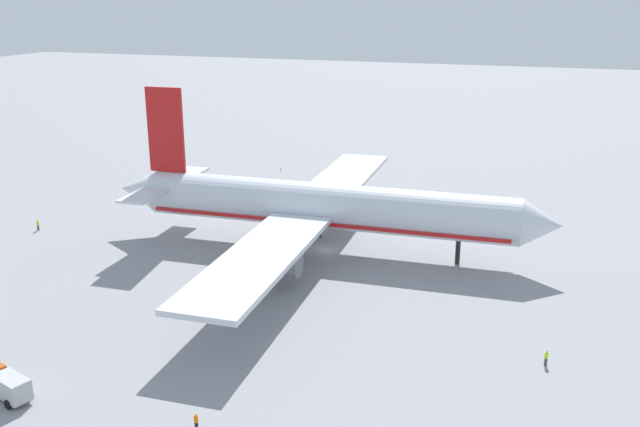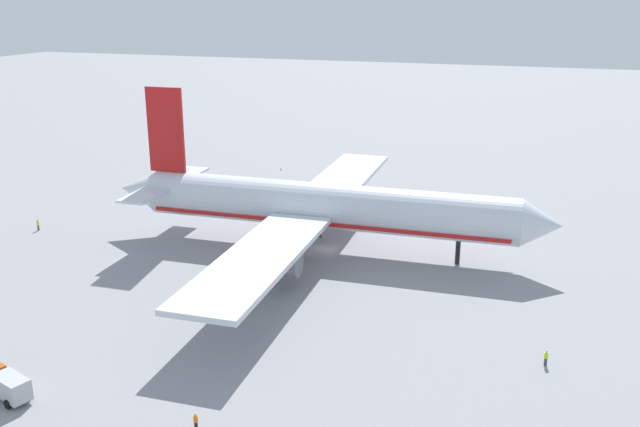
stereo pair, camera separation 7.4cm
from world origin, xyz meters
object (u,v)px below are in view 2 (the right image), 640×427
at_px(ground_worker_0, 38,225).
at_px(ground_worker_5, 546,358).
at_px(ground_worker_3, 196,422).
at_px(airliner, 319,207).
at_px(traffic_cone_1, 281,169).
at_px(service_truck_2, 5,384).
at_px(traffic_cone_0, 254,177).

xyz_separation_m(ground_worker_0, ground_worker_5, (80.34, -18.58, -0.03)).
bearing_deg(ground_worker_3, ground_worker_0, 141.68).
relative_size(airliner, traffic_cone_1, 138.71).
bearing_deg(service_truck_2, ground_worker_5, 25.15).
bearing_deg(service_truck_2, airliner, 72.43).
distance_m(ground_worker_3, ground_worker_5, 36.45).
xyz_separation_m(airliner, service_truck_2, (-15.28, -48.27, -5.32)).
xyz_separation_m(service_truck_2, ground_worker_5, (49.04, 23.02, -0.57)).
bearing_deg(traffic_cone_0, service_truck_2, -82.30).
bearing_deg(ground_worker_3, service_truck_2, -176.62).
height_order(ground_worker_0, ground_worker_3, ground_worker_0).
distance_m(service_truck_2, traffic_cone_0, 84.71).
height_order(service_truck_2, ground_worker_0, service_truck_2).
relative_size(ground_worker_0, ground_worker_5, 1.03).
bearing_deg(airliner, traffic_cone_1, 118.61).
relative_size(ground_worker_5, traffic_cone_0, 3.12).
bearing_deg(ground_worker_0, traffic_cone_0, 64.77).
height_order(ground_worker_5, traffic_cone_0, ground_worker_5).
relative_size(ground_worker_3, ground_worker_5, 0.97).
height_order(ground_worker_0, traffic_cone_1, ground_worker_0).
distance_m(service_truck_2, ground_worker_5, 54.17).
distance_m(service_truck_2, ground_worker_0, 52.06).
xyz_separation_m(traffic_cone_0, traffic_cone_1, (2.56, 8.48, 0.00)).
relative_size(service_truck_2, traffic_cone_0, 12.12).
xyz_separation_m(ground_worker_0, traffic_cone_0, (19.95, 42.33, -0.63)).
bearing_deg(airliner, ground_worker_0, -171.85).
distance_m(ground_worker_0, traffic_cone_0, 46.80).
xyz_separation_m(service_truck_2, ground_worker_0, (-31.30, 41.60, -0.54)).
distance_m(airliner, ground_worker_3, 47.69).
bearing_deg(traffic_cone_1, ground_worker_3, -72.57).
xyz_separation_m(ground_worker_3, traffic_cone_1, (-28.65, 91.24, -0.57)).
distance_m(airliner, service_truck_2, 50.91).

